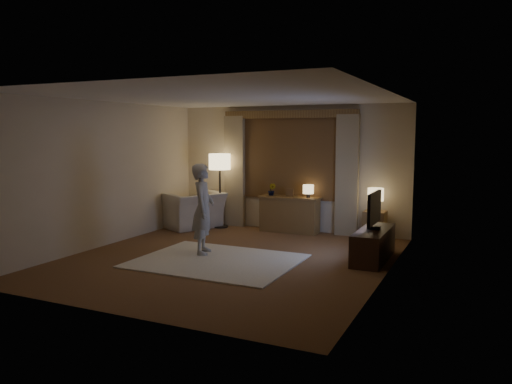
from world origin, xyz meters
The scene contains 13 objects.
room centered at (0.00, 0.50, 1.33)m, with size 5.04×5.54×2.64m.
rug centered at (-0.09, -0.22, 0.01)m, with size 2.50×2.00×0.02m, color #F1E9CB.
sideboard centered at (0.10, 2.50, 0.35)m, with size 1.20×0.40×0.70m, color brown.
picture_frame centered at (0.10, 2.50, 0.80)m, with size 0.16×0.02×0.20m, color brown.
plant centered at (-0.30, 2.50, 0.85)m, with size 0.17×0.13×0.30m, color #999999.
table_lamp_sideboard centered at (0.50, 2.50, 0.90)m, with size 0.22×0.22×0.30m.
floor_lamp centered at (-1.46, 2.35, 1.34)m, with size 0.46×0.46×1.59m.
armchair centered at (-1.99, 2.08, 0.38)m, with size 1.18×1.03×0.77m, color beige.
side_table centered at (1.86, 2.45, 0.28)m, with size 0.40×0.40×0.56m, color brown.
table_lamp_side centered at (1.86, 2.45, 0.87)m, with size 0.30×0.30×0.44m.
tv_stand centered at (2.15, 0.92, 0.25)m, with size 0.45×1.40×0.50m, color black.
tv centered at (2.15, 0.92, 0.83)m, with size 0.20×0.84×0.60m.
person centered at (-0.53, 0.10, 0.78)m, with size 0.55×0.36×1.51m, color #B4AFA6.
Camera 1 is at (3.75, -7.00, 2.04)m, focal length 35.00 mm.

